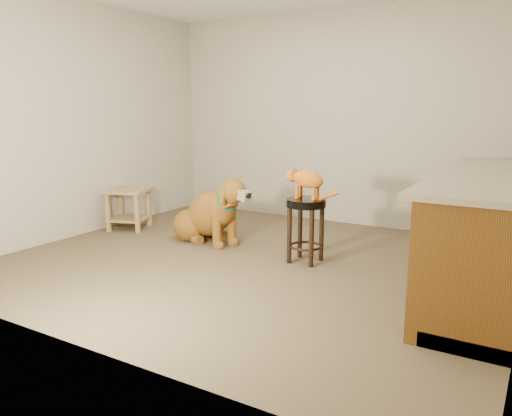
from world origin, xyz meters
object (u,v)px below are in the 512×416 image
Objects in this scene: golden_retriever at (210,215)px; padded_stool at (306,217)px; tabby_kitten at (305,180)px; wood_stool at (492,209)px; side_table at (129,203)px.

padded_stool is at bearing 11.09° from golden_retriever.
golden_retriever is at bearing 174.16° from tabby_kitten.
wood_stool is at bearing 45.20° from padded_stool.
tabby_kitten reaches higher than padded_stool.
wood_stool is at bearing 45.31° from tabby_kitten.
wood_stool reaches higher than golden_retriever.
wood_stool is (1.44, 1.45, -0.02)m from padded_stool.
wood_stool is 1.29× the size of side_table.
wood_stool is 2.08m from tabby_kitten.
side_table is 2.42m from tabby_kitten.
padded_stool is at bearing -5.72° from tabby_kitten.
tabby_kitten is (1.18, -0.13, 0.49)m from golden_retriever.
tabby_kitten is (-1.45, -1.44, 0.37)m from wood_stool.
side_table is (-2.38, 0.12, -0.11)m from padded_stool.
wood_stool is 0.66× the size of golden_retriever.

